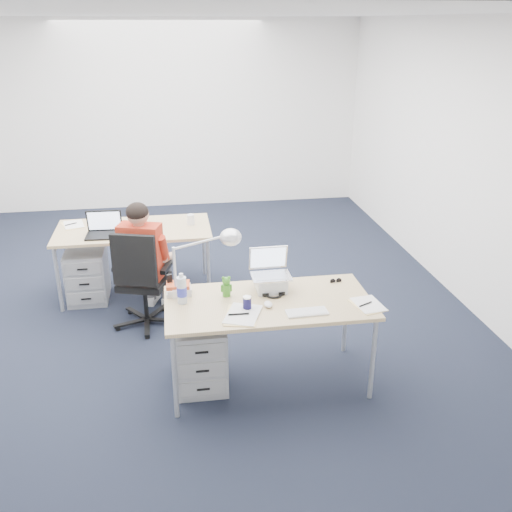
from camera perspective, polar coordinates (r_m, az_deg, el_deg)
The scene contains 24 objects.
floor at distance 6.04m, azimuth -8.26°, elevation -4.77°, with size 7.00×7.00×0.00m, color black.
room at distance 5.48m, azimuth -9.26°, elevation 11.38°, with size 6.02×7.02×2.80m.
desk_near at distance 4.45m, azimuth 1.26°, elevation -5.06°, with size 1.60×0.80×0.73m.
desk_far at distance 6.12m, azimuth -12.15°, elevation 2.31°, with size 1.60×0.80×0.73m.
office_chair at distance 5.56m, azimuth -11.12°, elevation -4.20°, with size 0.78×0.78×1.00m.
seated_person at distance 5.58m, azimuth -10.85°, elevation -0.44°, with size 0.53×0.74×1.22m.
drawer_pedestal_near at distance 4.64m, azimuth -5.59°, elevation -9.71°, with size 0.40×0.50×0.55m, color #A3A5A8.
drawer_pedestal_far at distance 6.24m, azimuth -16.51°, elevation -1.79°, with size 0.40×0.50×0.55m, color #A3A5A8.
silver_laptop at distance 4.53m, azimuth 1.52°, elevation -1.54°, with size 0.31×0.25×0.33m, color silver, non-canonical shape.
wireless_keyboard at distance 4.27m, azimuth 5.10°, elevation -5.61°, with size 0.31×0.13×0.02m, color white.
computer_mouse at distance 4.34m, azimuth 1.23°, elevation -4.86°, with size 0.06×0.10×0.04m, color white.
headphones at distance 4.51m, azimuth 1.75°, elevation -3.76°, with size 0.19×0.15×0.03m, color black, non-canonical shape.
can_koozie at distance 4.28m, azimuth -0.89°, elevation -4.72°, with size 0.06×0.06×0.11m, color #1A1646.
water_bottle at distance 4.39m, azimuth -7.44°, elevation -3.22°, with size 0.08×0.08×0.25m, color silver.
bear_figurine at distance 4.48m, azimuth -2.98°, elevation -3.02°, with size 0.09×0.07×0.17m, color #257B20, non-canonical shape.
book_stack at distance 4.56m, azimuth -7.74°, elevation -3.25°, with size 0.20×0.15×0.09m, color silver.
cordless_phone at distance 4.59m, azimuth -8.62°, elevation -2.72°, with size 0.04×0.03×0.15m, color black.
papers_left at distance 4.21m, azimuth -1.45°, elevation -5.95°, with size 0.23×0.33×0.01m, color #FFDF93.
papers_right at distance 4.44m, azimuth 11.10°, elevation -4.84°, with size 0.19×0.27×0.01m, color #FFDF93.
sunglasses at distance 4.78m, azimuth 7.98°, elevation -2.48°, with size 0.10×0.05×0.02m, color black, non-canonical shape.
desk_lamp at distance 4.43m, azimuth -5.98°, elevation -0.63°, with size 0.50×0.18×0.56m, color silver, non-canonical shape.
dark_laptop at distance 5.90m, azimuth -15.08°, elevation 3.08°, with size 0.35×0.34×0.26m, color black, non-canonical shape.
far_cup at distance 6.10m, azimuth -6.54°, elevation 3.64°, with size 0.08×0.08×0.11m, color white.
far_papers at distance 6.36m, azimuth -17.86°, elevation 2.97°, with size 0.19×0.28×0.01m, color white.
Camera 1 is at (0.04, -5.38, 2.74)m, focal length 40.00 mm.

